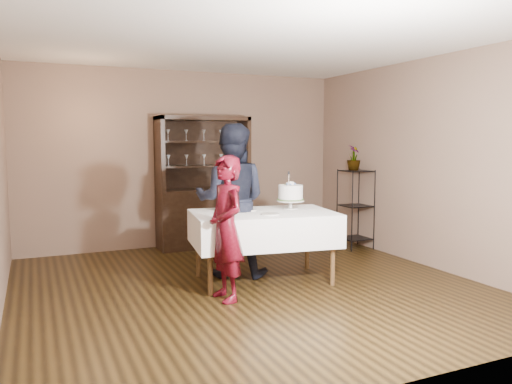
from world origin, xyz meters
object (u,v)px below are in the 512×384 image
woman (226,228)px  man (231,200)px  potted_plant (354,158)px  cake (291,194)px  cake_table (263,228)px  china_hutch (203,204)px  plant_etagere (356,206)px

woman → man: bearing=149.5°
man → potted_plant: 2.42m
woman → cake: size_ratio=3.26×
cake_table → woman: 0.80m
china_hutch → potted_plant: (2.06, -1.01, 0.71)m
cake_table → potted_plant: potted_plant is taller
cake_table → cake: (0.41, 0.11, 0.37)m
woman → cake: bearing=112.8°
china_hutch → man: china_hutch is taller
plant_etagere → cake_table: (-2.04, -1.06, -0.03)m
cake_table → plant_etagere: bearing=27.4°
china_hutch → plant_etagere: china_hutch is taller
cake_table → cake: cake is taller
china_hutch → woman: size_ratio=1.34×
cake_table → potted_plant: size_ratio=4.63×
plant_etagere → potted_plant: 0.73m
woman → man: (0.39, 0.85, 0.17)m
plant_etagere → cake: bearing=-149.8°
woman → cake: woman is taller
woman → cake: (1.05, 0.58, 0.25)m
cake_table → man: bearing=122.9°
china_hutch → cake_table: 2.11m
cake → potted_plant: potted_plant is taller
china_hutch → potted_plant: 2.40m
china_hutch → woman: (-0.60, -2.57, 0.08)m
cake_table → china_hutch: bearing=91.1°
china_hutch → woman: china_hutch is taller
china_hutch → potted_plant: china_hutch is taller
man → cake_table: bearing=151.9°
man → potted_plant: (2.27, 0.71, 0.46)m
china_hutch → woman: bearing=-103.1°
cake → cake_table: bearing=-165.0°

